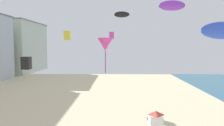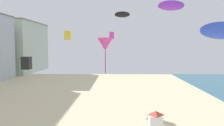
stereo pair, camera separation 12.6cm
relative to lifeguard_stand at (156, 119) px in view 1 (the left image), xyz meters
The scene contains 9 objects.
boardwalk_hotel_far 61.90m from the lifeguard_stand, 127.50° to the left, with size 17.65×20.93×15.73m.
lifeguard_stand is the anchor object (origin of this frame).
kite_blue_parafoil 10.03m from the lifeguard_stand, 72.74° to the right, with size 2.34×0.65×0.91m.
kite_purple_parafoil 10.11m from the lifeguard_stand, 91.90° to the right, with size 1.56×0.43×0.61m.
kite_black_box 14.02m from the lifeguard_stand, 163.82° to the left, with size 0.83×0.83×1.31m.
kite_magenta_delta 8.38m from the lifeguard_stand, 147.24° to the left, with size 1.53×1.53×3.49m.
kite_yellow_box 21.12m from the lifeguard_stand, 125.28° to the left, with size 0.91×0.91×1.43m.
kite_magenta_box_2 11.42m from the lifeguard_stand, 117.76° to the left, with size 0.55×0.55×0.86m.
kite_black_parafoil 21.49m from the lifeguard_stand, 98.07° to the left, with size 2.59×0.72×1.01m.
Camera 1 is at (6.27, -1.00, 8.10)m, focal length 33.95 mm.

